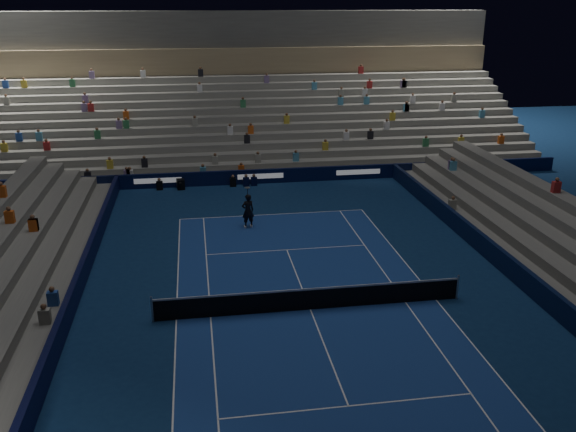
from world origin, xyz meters
The scene contains 9 objects.
ground centered at (0.00, 0.00, 0.00)m, with size 90.00×90.00×0.00m, color #0C244A.
court_surface centered at (0.00, 0.00, 0.01)m, with size 10.97×23.77×0.01m, color navy.
sponsor_barrier_far centered at (0.00, 18.50, 0.50)m, with size 44.00×0.25×1.00m, color black.
sponsor_barrier_east centered at (9.70, 0.00, 0.50)m, with size 0.25×37.00×1.00m, color black.
sponsor_barrier_west centered at (-9.70, 0.00, 0.50)m, with size 0.25×37.00×1.00m, color black.
grandstand_main centered at (0.00, 27.90, 3.38)m, with size 44.00×15.20×11.20m.
tennis_net centered at (0.00, 0.00, 0.50)m, with size 12.90×0.10×1.10m.
tennis_player centered at (-1.65, 10.00, 0.98)m, with size 0.71×0.47×1.95m, color black.
broadcast_camera centered at (-5.49, 17.95, 0.35)m, with size 0.58×1.01×0.68m.
Camera 1 is at (-4.36, -21.85, 12.15)m, focal length 37.70 mm.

